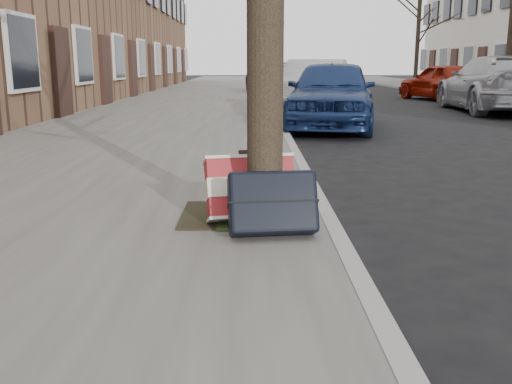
{
  "coord_description": "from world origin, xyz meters",
  "views": [
    {
      "loc": [
        -1.87,
        -3.22,
        1.32
      ],
      "look_at": [
        -1.84,
        0.8,
        0.4
      ],
      "focal_mm": 40.0,
      "sensor_mm": 36.0,
      "label": 1
    }
  ],
  "objects_px": {
    "suitcase_red": "(250,189)",
    "car_near_front": "(332,94)",
    "car_near_mid": "(315,87)",
    "suitcase_navy": "(272,202)"
  },
  "relations": [
    {
      "from": "suitcase_red",
      "to": "car_near_front",
      "type": "xyz_separation_m",
      "value": [
        1.66,
        7.42,
        0.33
      ]
    },
    {
      "from": "car_near_mid",
      "to": "suitcase_navy",
      "type": "bearing_deg",
      "value": -83.3
    },
    {
      "from": "suitcase_red",
      "to": "car_near_mid",
      "type": "relative_size",
      "value": 0.16
    },
    {
      "from": "car_near_front",
      "to": "suitcase_red",
      "type": "bearing_deg",
      "value": -91.37
    },
    {
      "from": "car_near_front",
      "to": "car_near_mid",
      "type": "height_order",
      "value": "car_near_front"
    },
    {
      "from": "suitcase_red",
      "to": "car_near_mid",
      "type": "height_order",
      "value": "car_near_mid"
    },
    {
      "from": "suitcase_red",
      "to": "car_near_mid",
      "type": "bearing_deg",
      "value": 69.51
    },
    {
      "from": "suitcase_red",
      "to": "suitcase_navy",
      "type": "relative_size",
      "value": 1.08
    },
    {
      "from": "car_near_front",
      "to": "car_near_mid",
      "type": "distance_m",
      "value": 3.48
    },
    {
      "from": "suitcase_red",
      "to": "car_near_front",
      "type": "relative_size",
      "value": 0.16
    }
  ]
}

